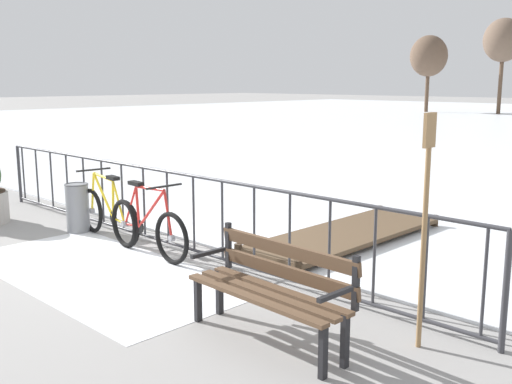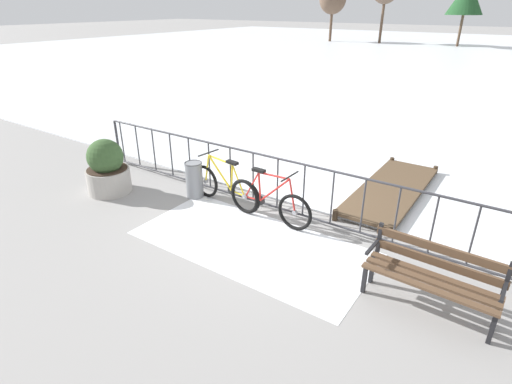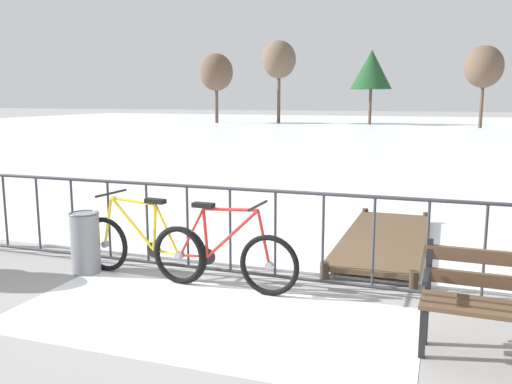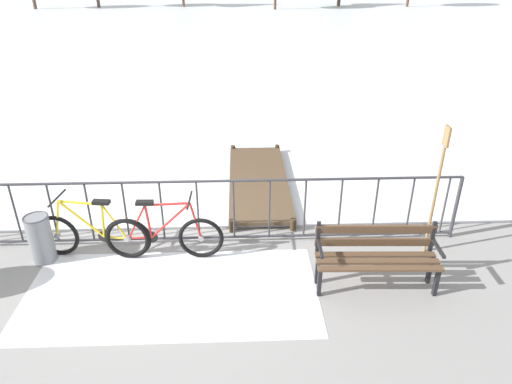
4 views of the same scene
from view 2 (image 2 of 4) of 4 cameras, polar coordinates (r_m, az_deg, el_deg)
name	(u,v)px [view 2 (image 2 of 4)]	position (r m, az deg, el deg)	size (l,w,h in m)	color
ground_plane	(277,211)	(7.57, 2.96, -2.71)	(160.00, 160.00, 0.00)	gray
frozen_pond	(485,58)	(34.50, 29.74, 16.12)	(80.00, 56.00, 0.03)	white
snow_patch	(251,243)	(6.58, -0.70, -7.28)	(3.86, 1.85, 0.01)	white
railing_fence	(277,184)	(7.33, 3.06, 1.16)	(9.06, 0.06, 1.07)	#38383D
bicycle_near_railing	(224,187)	(7.69, -4.50, 0.75)	(1.70, 0.52, 0.97)	black
bicycle_second	(269,202)	(7.08, 1.86, -1.45)	(1.71, 0.52, 0.97)	black
park_bench	(433,272)	(5.53, 23.77, -10.39)	(1.62, 0.54, 0.89)	brown
planter_with_shrub	(107,169)	(8.69, -20.34, 3.09)	(0.87, 0.87, 1.12)	#ADA8A0
trash_bin	(194,179)	(8.07, -8.75, 1.77)	(0.35, 0.35, 0.73)	gray
wooden_dock	(391,189)	(8.61, 18.61, 0.38)	(1.10, 3.36, 0.20)	brown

